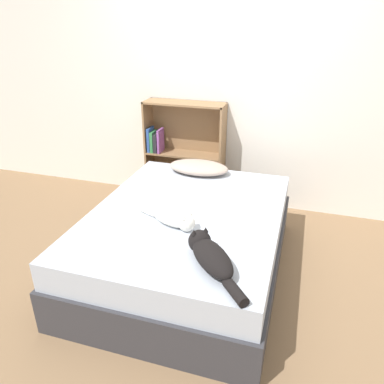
# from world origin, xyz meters

# --- Properties ---
(ground_plane) EXTENTS (8.00, 8.00, 0.00)m
(ground_plane) POSITION_xyz_m (0.00, 0.00, 0.00)
(ground_plane) COLOR #846647
(wall_back) EXTENTS (8.00, 0.06, 2.50)m
(wall_back) POSITION_xyz_m (0.00, 1.39, 1.25)
(wall_back) COLOR white
(wall_back) RESTS_ON ground_plane
(bed) EXTENTS (1.47, 1.92, 0.55)m
(bed) POSITION_xyz_m (0.00, 0.00, 0.27)
(bed) COLOR #333338
(bed) RESTS_ON ground_plane
(pillow) EXTENTS (0.57, 0.32, 0.12)m
(pillow) POSITION_xyz_m (-0.13, 0.77, 0.60)
(pillow) COLOR #B29E8E
(pillow) RESTS_ON bed
(cat_light) EXTENTS (0.49, 0.28, 0.14)m
(cat_light) POSITION_xyz_m (-0.03, -0.22, 0.60)
(cat_light) COLOR white
(cat_light) RESTS_ON bed
(cat_dark) EXTENTS (0.48, 0.54, 0.17)m
(cat_dark) POSITION_xyz_m (0.35, -0.61, 0.61)
(cat_dark) COLOR black
(cat_dark) RESTS_ON bed
(bookshelf) EXTENTS (0.85, 0.26, 1.11)m
(bookshelf) POSITION_xyz_m (-0.45, 1.27, 0.57)
(bookshelf) COLOR #8E6B47
(bookshelf) RESTS_ON ground_plane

